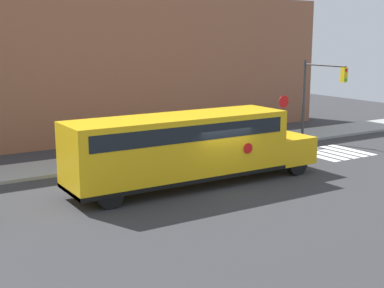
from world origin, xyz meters
name	(u,v)px	position (x,y,z in m)	size (l,w,h in m)	color
ground_plane	(217,186)	(0.00, 0.00, 0.00)	(60.00, 60.00, 0.00)	#333335
sidewalk_strip	(147,156)	(0.00, 6.50, 0.07)	(44.00, 3.00, 0.15)	#9E9E99
building_backdrop	(97,67)	(0.00, 13.00, 4.37)	(32.00, 4.00, 8.74)	#935B42
crosswalk_stripes	(334,153)	(9.12, 2.00, 0.00)	(3.30, 3.20, 0.01)	white
school_bus	(187,146)	(-1.13, 0.63, 1.75)	(11.47, 2.57, 3.04)	yellow
stop_sign	(283,112)	(8.34, 5.34, 1.91)	(0.72, 0.10, 2.87)	#38383A
traffic_light	(318,89)	(10.04, 4.35, 3.25)	(0.28, 3.27, 4.87)	#38383A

